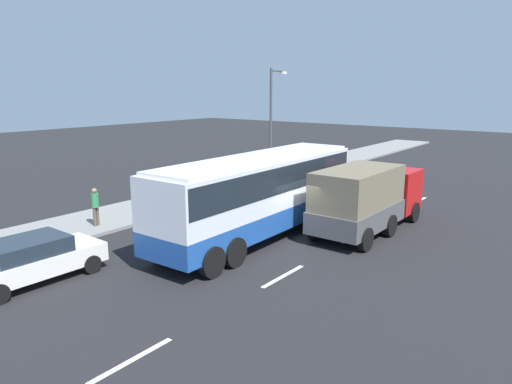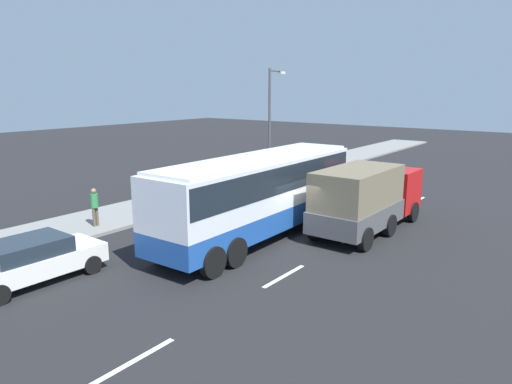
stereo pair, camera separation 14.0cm
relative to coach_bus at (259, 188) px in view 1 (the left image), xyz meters
The scene contains 9 objects.
ground_plane 2.64m from the coach_bus, 67.72° to the right, with size 120.00×120.00×0.00m, color black.
sidewalk_curb 7.89m from the coach_bus, 85.71° to the left, with size 80.00×4.00×0.15m, color gray.
lane_centreline 4.73m from the coach_bus, 130.86° to the right, with size 28.29×0.16×0.01m.
coach_bus is the anchor object (origin of this frame).
cargo_truck 4.91m from the coach_bus, 41.22° to the right, with size 7.10×2.64×2.97m.
car_white_minivan 8.93m from the coach_bus, 158.88° to the left, with size 4.44×2.06×1.49m.
pedestrian_near_curb 7.60m from the coach_bus, 117.12° to the left, with size 0.32×0.32×1.74m.
pedestrian_at_crossing 6.42m from the coach_bus, 75.79° to the left, with size 0.32×0.32×1.71m.
street_lamp 11.40m from the coach_bus, 32.75° to the left, with size 1.67×0.24×7.35m.
Camera 1 is at (-15.93, -10.15, 6.27)m, focal length 32.95 mm.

